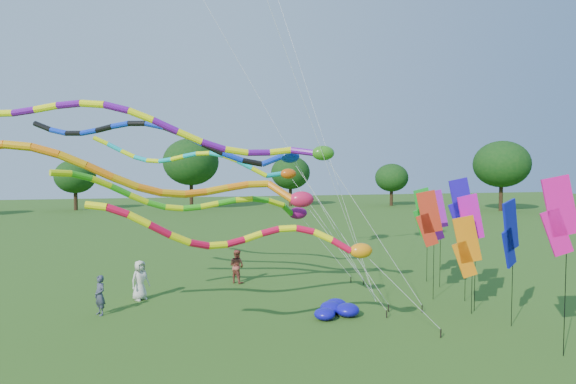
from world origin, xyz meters
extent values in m
plane|color=#2A5416|center=(0.00, 0.00, 0.00)|extent=(160.00, 160.00, 0.00)
cylinder|color=#382314|center=(37.61, 41.57, 1.63)|extent=(0.50, 0.50, 3.25)
ellipsoid|color=#0F3810|center=(37.61, 41.57, 5.87)|extent=(6.87, 6.87, 5.84)
cylinder|color=#382314|center=(26.89, 52.46, 1.73)|extent=(0.50, 0.50, 3.47)
ellipsoid|color=#0F3810|center=(26.89, 52.46, 6.26)|extent=(7.32, 7.32, 6.22)
cylinder|color=#382314|center=(11.52, 53.59, 1.10)|extent=(0.50, 0.50, 2.20)
ellipsoid|color=#0F3810|center=(11.52, 53.59, 3.97)|extent=(4.64, 4.64, 3.94)
cylinder|color=#382314|center=(-2.89, 57.68, 1.73)|extent=(0.50, 0.50, 3.46)
ellipsoid|color=#0F3810|center=(-2.89, 57.68, 6.24)|extent=(7.30, 7.30, 6.20)
cylinder|color=#382314|center=(-16.31, 50.60, 1.08)|extent=(0.50, 0.50, 2.16)
ellipsoid|color=#0F3810|center=(-16.31, 50.60, 3.90)|extent=(4.56, 4.56, 3.88)
cylinder|color=black|center=(3.26, 0.43, 0.15)|extent=(0.05, 0.05, 0.30)
cylinder|color=silver|center=(1.83, 0.50, 1.68)|extent=(0.02, 0.02, 4.02)
ellipsoid|color=orange|center=(0.39, 0.57, 3.08)|extent=(0.77, 0.50, 0.50)
cylinder|color=red|center=(-0.24, 0.70, 3.26)|extent=(0.22, 0.22, 0.69)
cylinder|color=#FFF40D|center=(-0.80, 0.90, 3.56)|extent=(0.22, 0.22, 0.65)
cylinder|color=red|center=(-1.36, 1.08, 3.75)|extent=(0.22, 0.22, 0.59)
cylinder|color=#FFF40D|center=(-1.92, 1.19, 3.80)|extent=(0.22, 0.22, 0.57)
cylinder|color=red|center=(-2.49, 1.25, 3.72)|extent=(0.22, 0.22, 0.58)
cylinder|color=#FFF40D|center=(-3.06, 1.23, 3.57)|extent=(0.22, 0.22, 0.60)
cylinder|color=red|center=(-3.63, 1.15, 3.43)|extent=(0.22, 0.22, 0.60)
cylinder|color=#FFF40D|center=(-4.20, 1.02, 3.37)|extent=(0.22, 0.22, 0.59)
cylinder|color=red|center=(-4.78, 0.87, 3.45)|extent=(0.22, 0.22, 0.62)
cylinder|color=#FFF40D|center=(-5.35, 0.70, 3.66)|extent=(0.22, 0.22, 0.66)
cylinder|color=red|center=(-5.93, 0.55, 3.97)|extent=(0.22, 0.22, 0.68)
cylinder|color=#FFF40D|center=(-6.50, 0.45, 4.30)|extent=(0.22, 0.22, 0.66)
cylinder|color=red|center=(-7.07, 0.40, 4.57)|extent=(0.22, 0.22, 0.61)
cylinder|color=#FFF40D|center=(-7.64, 0.42, 4.71)|extent=(0.22, 0.22, 0.57)
cylinder|color=black|center=(2.42, 2.85, 0.15)|extent=(0.05, 0.05, 0.30)
cylinder|color=silver|center=(0.71, 2.83, 2.46)|extent=(0.02, 0.02, 5.54)
ellipsoid|color=#D61744|center=(-1.00, 2.80, 4.63)|extent=(0.91, 0.59, 0.59)
cylinder|color=orange|center=(-1.73, 3.06, 4.91)|extent=(0.27, 0.27, 1.08)
cylinder|color=orange|center=(-2.49, 3.32, 5.18)|extent=(0.27, 0.27, 0.76)
cylinder|color=orange|center=(-3.25, 3.30, 5.11)|extent=(0.27, 0.27, 0.77)
cylinder|color=orange|center=(-4.01, 3.22, 4.99)|extent=(0.27, 0.27, 0.78)
cylinder|color=orange|center=(-4.77, 3.07, 4.90)|extent=(0.27, 0.27, 0.78)
cylinder|color=orange|center=(-5.52, 2.89, 4.90)|extent=(0.27, 0.27, 0.78)
cylinder|color=orange|center=(-6.28, 2.68, 5.04)|extent=(0.27, 0.27, 0.81)
cylinder|color=orange|center=(-7.03, 2.49, 5.32)|extent=(0.27, 0.27, 0.85)
cylinder|color=orange|center=(-7.79, 2.32, 5.67)|extent=(0.27, 0.27, 0.86)
cylinder|color=orange|center=(-8.55, 2.21, 6.02)|extent=(0.27, 0.27, 0.83)
cylinder|color=orange|center=(-9.30, 2.15, 6.30)|extent=(0.27, 0.27, 0.79)
cylinder|color=orange|center=(-10.06, 2.17, 6.44)|extent=(0.27, 0.27, 0.76)
cylinder|color=black|center=(4.09, 3.14, 0.15)|extent=(0.05, 0.05, 0.30)
cylinder|color=silver|center=(2.11, 3.44, 3.31)|extent=(0.02, 0.02, 7.27)
ellipsoid|color=#318217|center=(0.12, 3.74, 6.34)|extent=(0.89, 0.57, 0.57)
cylinder|color=#680E9B|center=(-0.61, 4.08, 6.40)|extent=(0.26, 0.26, 0.97)
cylinder|color=#FAFF0D|center=(-1.43, 4.37, 6.41)|extent=(0.26, 0.26, 0.87)
cylinder|color=#680E9B|center=(-2.29, 4.34, 6.35)|extent=(0.26, 0.26, 0.87)
cylinder|color=#FAFF0D|center=(-3.15, 4.28, 6.41)|extent=(0.26, 0.26, 0.88)
cylinder|color=#680E9B|center=(-4.02, 4.22, 6.60)|extent=(0.26, 0.26, 0.91)
cylinder|color=#FAFF0D|center=(-4.89, 4.18, 6.91)|extent=(0.26, 0.26, 0.94)
cylinder|color=#680E9B|center=(-5.75, 4.17, 7.29)|extent=(0.26, 0.26, 0.94)
cylinder|color=#FAFF0D|center=(-6.60, 4.22, 7.65)|extent=(0.26, 0.26, 0.91)
cylinder|color=#680E9B|center=(-7.44, 4.34, 7.92)|extent=(0.26, 0.26, 0.87)
cylinder|color=#FAFF0D|center=(-8.27, 4.53, 8.05)|extent=(0.26, 0.26, 0.86)
cylinder|color=#680E9B|center=(-9.09, 4.78, 8.04)|extent=(0.26, 0.26, 0.86)
cylinder|color=#FAFF0D|center=(-9.90, 5.07, 7.94)|extent=(0.26, 0.26, 0.88)
cylinder|color=#680E9B|center=(-10.71, 5.38, 7.82)|extent=(0.26, 0.26, 0.88)
cylinder|color=#FAFF0D|center=(-11.52, 5.70, 7.76)|extent=(0.26, 0.26, 0.87)
cylinder|color=black|center=(2.83, 3.54, 0.15)|extent=(0.05, 0.05, 0.30)
cylinder|color=silver|center=(0.96, 4.20, 3.25)|extent=(0.02, 0.02, 7.15)
ellipsoid|color=#0D37B9|center=(-0.92, 4.87, 6.22)|extent=(0.80, 0.52, 0.52)
cylinder|color=#0D30D4|center=(-1.61, 5.14, 6.07)|extent=(0.23, 0.23, 0.83)
cylinder|color=black|center=(-2.36, 5.33, 5.99)|extent=(0.23, 0.23, 0.81)
cylinder|color=#0D30D4|center=(-3.15, 5.41, 6.20)|extent=(0.23, 0.23, 0.84)
cylinder|color=black|center=(-3.94, 5.53, 6.53)|extent=(0.23, 0.23, 0.87)
cylinder|color=#0D30D4|center=(-4.70, 5.69, 6.91)|extent=(0.23, 0.23, 0.86)
cylinder|color=black|center=(-5.45, 5.91, 7.24)|extent=(0.23, 0.23, 0.83)
cylinder|color=#0D30D4|center=(-6.17, 6.19, 7.48)|extent=(0.23, 0.23, 0.79)
cylinder|color=black|center=(-6.87, 6.54, 7.56)|extent=(0.23, 0.23, 0.78)
cylinder|color=#0D30D4|center=(-7.55, 6.94, 7.52)|extent=(0.23, 0.23, 0.80)
cylinder|color=black|center=(-8.22, 7.37, 7.40)|extent=(0.23, 0.23, 0.81)
cylinder|color=#0D30D4|center=(-8.88, 7.81, 7.28)|extent=(0.23, 0.23, 0.80)
cylinder|color=black|center=(-9.55, 8.24, 7.24)|extent=(0.23, 0.23, 0.79)
cylinder|color=#0D30D4|center=(-10.23, 8.64, 7.33)|extent=(0.23, 0.23, 0.80)
cylinder|color=black|center=(-10.93, 8.98, 7.55)|extent=(0.23, 0.23, 0.83)
cylinder|color=black|center=(3.61, 7.95, 0.15)|extent=(0.05, 0.05, 0.30)
cylinder|color=silver|center=(1.85, 8.53, 2.87)|extent=(0.02, 0.02, 6.38)
ellipsoid|color=#C54C0B|center=(0.08, 9.12, 5.47)|extent=(0.80, 0.51, 0.51)
cylinder|color=#0BB0BE|center=(-0.64, 9.14, 5.42)|extent=(0.23, 0.23, 0.81)
cylinder|color=#DFF10C|center=(-1.38, 9.12, 5.56)|extent=(0.23, 0.23, 0.80)
cylinder|color=#0BB0BE|center=(-2.07, 9.27, 5.92)|extent=(0.23, 0.23, 0.78)
cylinder|color=#DFF10C|center=(-2.73, 9.48, 6.23)|extent=(0.23, 0.23, 0.74)
cylinder|color=#0BB0BE|center=(-3.37, 9.76, 6.42)|extent=(0.23, 0.23, 0.71)
cylinder|color=#DFF10C|center=(-4.00, 10.09, 6.47)|extent=(0.23, 0.23, 0.71)
cylinder|color=#0BB0BE|center=(-4.61, 10.47, 6.39)|extent=(0.23, 0.23, 0.73)
cylinder|color=#DFF10C|center=(-5.21, 10.86, 6.26)|extent=(0.23, 0.23, 0.74)
cylinder|color=#0BB0BE|center=(-5.81, 11.26, 6.14)|extent=(0.23, 0.23, 0.73)
cylinder|color=#DFF10C|center=(-6.42, 11.64, 6.12)|extent=(0.23, 0.23, 0.71)
cylinder|color=#0BB0BE|center=(-7.04, 11.97, 6.23)|extent=(0.23, 0.23, 0.73)
cylinder|color=#DFF10C|center=(-7.69, 12.24, 6.48)|extent=(0.23, 0.23, 0.76)
cylinder|color=#0BB0BE|center=(-8.35, 12.45, 6.81)|extent=(0.23, 0.23, 0.78)
cylinder|color=#DFF10C|center=(-9.04, 12.59, 7.15)|extent=(0.23, 0.23, 0.78)
cylinder|color=black|center=(3.17, 8.51, 0.15)|extent=(0.05, 0.05, 0.30)
cylinder|color=silver|center=(1.68, 8.12, 1.96)|extent=(0.02, 0.02, 4.56)
ellipsoid|color=#7F0B56|center=(0.19, 7.73, 3.65)|extent=(0.89, 0.57, 0.57)
cylinder|color=#2EA516|center=(-0.42, 7.29, 3.87)|extent=(0.26, 0.26, 1.00)
cylinder|color=#D2E70C|center=(-1.06, 6.88, 4.21)|extent=(0.26, 0.26, 0.76)
cylinder|color=#2EA516|center=(-1.77, 6.79, 4.38)|extent=(0.26, 0.26, 0.73)
cylinder|color=#D2E70C|center=(-2.50, 6.75, 4.40)|extent=(0.26, 0.26, 0.74)
cylinder|color=#2EA516|center=(-3.24, 6.75, 4.31)|extent=(0.26, 0.26, 0.75)
cylinder|color=#D2E70C|center=(-3.98, 6.75, 4.18)|extent=(0.26, 0.26, 0.75)
cylinder|color=#2EA516|center=(-4.72, 6.75, 4.08)|extent=(0.26, 0.26, 0.74)
cylinder|color=#D2E70C|center=(-5.45, 6.71, 4.09)|extent=(0.26, 0.26, 0.73)
cylinder|color=#2EA516|center=(-6.16, 6.61, 4.25)|extent=(0.26, 0.26, 0.75)
cylinder|color=#D2E70C|center=(-6.86, 6.45, 4.52)|extent=(0.26, 0.26, 0.79)
cylinder|color=#2EA516|center=(-7.54, 6.23, 4.87)|extent=(0.26, 0.26, 0.81)
cylinder|color=#D2E70C|center=(-8.21, 5.95, 5.21)|extent=(0.26, 0.26, 0.79)
cylinder|color=#2EA516|center=(-8.86, 5.61, 5.46)|extent=(0.26, 0.26, 0.76)
cylinder|color=#D2E70C|center=(-9.51, 5.25, 5.58)|extent=(0.26, 0.26, 0.74)
cylinder|color=black|center=(2.50, 4.00, 0.15)|extent=(0.04, 0.04, 0.30)
cylinder|color=silver|center=(-1.68, 5.53, 8.03)|extent=(0.01, 0.01, 17.85)
cylinder|color=black|center=(2.50, 4.00, 0.15)|extent=(0.04, 0.04, 0.30)
cylinder|color=silver|center=(-2.15, 2.96, 11.47)|extent=(0.01, 0.01, 24.28)
cylinder|color=black|center=(2.50, 4.00, 0.15)|extent=(0.04, 0.04, 0.30)
cylinder|color=silver|center=(0.64, 6.11, 7.78)|extent=(0.01, 0.01, 15.97)
cylinder|color=black|center=(6.25, 2.83, 2.20)|extent=(0.02, 0.02, 4.39)
cube|color=#EF0DC0|center=(6.03, 2.86, 3.79)|extent=(1.15, 0.26, 1.93)
cube|color=#EF0DC0|center=(5.95, 2.87, 2.99)|extent=(1.00, 0.24, 1.51)
cylinder|color=black|center=(5.53, 4.73, 2.23)|extent=(0.02, 0.02, 4.45)
cube|color=red|center=(5.33, 4.81, 3.85)|extent=(1.11, 0.49, 1.93)
cube|color=red|center=(5.25, 4.84, 3.05)|extent=(0.97, 0.43, 1.51)
cylinder|color=black|center=(5.90, 2.51, 1.78)|extent=(0.02, 0.02, 3.56)
cube|color=orange|center=(5.69, 2.58, 2.96)|extent=(1.11, 0.47, 1.93)
cube|color=orange|center=(5.62, 2.61, 2.16)|extent=(0.97, 0.42, 1.51)
cylinder|color=black|center=(6.05, -1.90, 2.61)|extent=(0.02, 0.02, 5.22)
cube|color=#E90C86|center=(5.84, -1.82, 4.62)|extent=(1.12, 0.47, 1.93)
cube|color=#E90C86|center=(5.77, -1.80, 3.82)|extent=(0.97, 0.42, 1.51)
cylinder|color=black|center=(6.99, 6.59, 2.18)|extent=(0.02, 0.02, 4.37)
cube|color=#AE19BF|center=(6.78, 6.65, 3.77)|extent=(1.13, 0.40, 1.93)
cube|color=#AE19BF|center=(6.70, 6.67, 2.97)|extent=(0.99, 0.36, 1.51)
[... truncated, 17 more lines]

